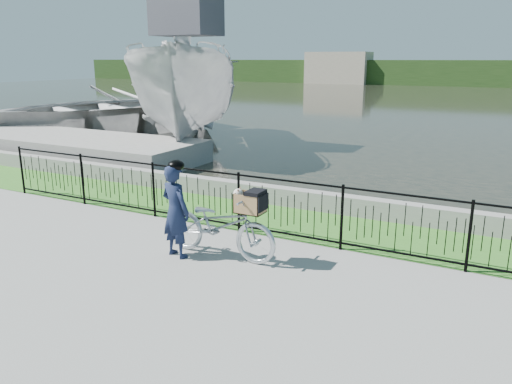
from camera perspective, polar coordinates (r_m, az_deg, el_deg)
The scene contains 12 objects.
ground at distance 7.74m, azimuth -1.34°, elevation -9.17°, with size 120.00×120.00×0.00m, color gray.
grass_strip at distance 9.94m, azimuth 5.94°, elevation -3.66°, with size 60.00×2.00×0.01m, color #357123.
water at distance 39.45m, azimuth 22.84°, elevation 9.25°, with size 120.00×120.00×0.00m, color black.
quay_wall at distance 10.77m, azimuth 7.95°, elevation -1.14°, with size 60.00×0.30×0.40m, color gray.
fence at distance 8.88m, azimuth 3.63°, elevation -2.01°, with size 14.00×0.06×1.15m, color black, non-canonical shape.
far_treeline at distance 66.28m, azimuth 25.24°, elevation 12.18°, with size 120.00×6.00×3.00m, color #244018.
far_building_left at distance 67.67m, azimuth 9.41°, elevation 13.82°, with size 8.00×4.00×4.00m, color #9E937F.
dock at distance 18.01m, azimuth -21.21°, elevation 4.99°, with size 10.00×3.00×0.70m, color gray.
bicycle_rig at distance 8.18m, azimuth -4.15°, elevation -3.71°, with size 2.06×0.72×1.22m.
cyclist at distance 8.19m, azimuth -9.20°, elevation -1.97°, with size 0.63×0.49×1.62m.
boat_near at distance 18.85m, azimuth -7.68°, elevation 11.29°, with size 8.02×10.24×5.55m.
boat_far at distance 22.86m, azimuth -16.70°, elevation 8.97°, with size 10.23×11.72×2.03m.
Camera 1 is at (3.43, -6.17, 3.17)m, focal length 35.00 mm.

